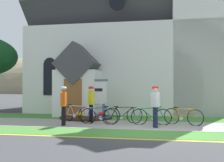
{
  "coord_description": "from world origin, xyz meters",
  "views": [
    {
      "loc": [
        0.45,
        -10.27,
        1.71
      ],
      "look_at": [
        -2.21,
        3.85,
        1.97
      ],
      "focal_mm": 44.58,
      "sensor_mm": 36.0,
      "label": 1
    }
  ],
  "objects_px": {
    "cyclist_in_blue_jersey": "(155,103)",
    "bicycle_white": "(76,114)",
    "bicycle_blue": "(123,115)",
    "cyclist_in_green_jersey": "(91,101)",
    "cyclist_in_red_jersey": "(64,103)",
    "bicycle_silver": "(183,116)",
    "bicycle_red": "(151,116)",
    "church_sign": "(88,92)",
    "bicycle_black": "(99,116)"
  },
  "relations": [
    {
      "from": "church_sign",
      "to": "cyclist_in_blue_jersey",
      "type": "height_order",
      "value": "church_sign"
    },
    {
      "from": "bicycle_silver",
      "to": "bicycle_white",
      "type": "bearing_deg",
      "value": 179.5
    },
    {
      "from": "bicycle_silver",
      "to": "bicycle_blue",
      "type": "distance_m",
      "value": 2.65
    },
    {
      "from": "church_sign",
      "to": "bicycle_blue",
      "type": "xyz_separation_m",
      "value": [
        2.21,
        -1.91,
        -0.98
      ]
    },
    {
      "from": "church_sign",
      "to": "bicycle_black",
      "type": "relative_size",
      "value": 1.27
    },
    {
      "from": "church_sign",
      "to": "cyclist_in_red_jersey",
      "type": "xyz_separation_m",
      "value": [
        -0.22,
        -3.05,
        -0.37
      ]
    },
    {
      "from": "bicycle_white",
      "to": "cyclist_in_green_jersey",
      "type": "xyz_separation_m",
      "value": [
        0.74,
        0.03,
        0.61
      ]
    },
    {
      "from": "bicycle_blue",
      "to": "church_sign",
      "type": "bearing_deg",
      "value": 139.22
    },
    {
      "from": "cyclist_in_green_jersey",
      "to": "church_sign",
      "type": "bearing_deg",
      "value": 110.47
    },
    {
      "from": "bicycle_black",
      "to": "cyclist_in_red_jersey",
      "type": "relative_size",
      "value": 1.03
    },
    {
      "from": "cyclist_in_blue_jersey",
      "to": "cyclist_in_green_jersey",
      "type": "bearing_deg",
      "value": 158.87
    },
    {
      "from": "bicycle_blue",
      "to": "cyclist_in_green_jersey",
      "type": "xyz_separation_m",
      "value": [
        -1.55,
        0.12,
        0.61
      ]
    },
    {
      "from": "bicycle_white",
      "to": "cyclist_in_red_jersey",
      "type": "height_order",
      "value": "cyclist_in_red_jersey"
    },
    {
      "from": "bicycle_black",
      "to": "bicycle_blue",
      "type": "relative_size",
      "value": 1.03
    },
    {
      "from": "church_sign",
      "to": "cyclist_in_blue_jersey",
      "type": "distance_m",
      "value": 4.74
    },
    {
      "from": "church_sign",
      "to": "cyclist_in_green_jersey",
      "type": "relative_size",
      "value": 1.31
    },
    {
      "from": "bicycle_red",
      "to": "cyclist_in_green_jersey",
      "type": "height_order",
      "value": "cyclist_in_green_jersey"
    },
    {
      "from": "bicycle_black",
      "to": "cyclist_in_blue_jersey",
      "type": "distance_m",
      "value": 2.64
    },
    {
      "from": "bicycle_silver",
      "to": "cyclist_in_red_jersey",
      "type": "xyz_separation_m",
      "value": [
        -5.09,
        -1.18,
        0.62
      ]
    },
    {
      "from": "bicycle_white",
      "to": "bicycle_silver",
      "type": "distance_m",
      "value": 4.94
    },
    {
      "from": "bicycle_silver",
      "to": "bicycle_red",
      "type": "height_order",
      "value": "bicycle_red"
    },
    {
      "from": "church_sign",
      "to": "bicycle_red",
      "type": "distance_m",
      "value": 4.22
    },
    {
      "from": "bicycle_red",
      "to": "cyclist_in_red_jersey",
      "type": "relative_size",
      "value": 1.05
    },
    {
      "from": "church_sign",
      "to": "bicycle_red",
      "type": "relative_size",
      "value": 1.25
    },
    {
      "from": "bicycle_blue",
      "to": "cyclist_in_green_jersey",
      "type": "bearing_deg",
      "value": 175.56
    },
    {
      "from": "bicycle_red",
      "to": "cyclist_in_green_jersey",
      "type": "relative_size",
      "value": 1.04
    },
    {
      "from": "bicycle_white",
      "to": "cyclist_in_blue_jersey",
      "type": "distance_m",
      "value": 3.98
    },
    {
      "from": "church_sign",
      "to": "bicycle_blue",
      "type": "distance_m",
      "value": 3.08
    },
    {
      "from": "bicycle_silver",
      "to": "church_sign",
      "type": "bearing_deg",
      "value": 159.01
    },
    {
      "from": "bicycle_black",
      "to": "bicycle_white",
      "type": "bearing_deg",
      "value": 156.49
    },
    {
      "from": "bicycle_white",
      "to": "bicycle_blue",
      "type": "distance_m",
      "value": 2.29
    },
    {
      "from": "bicycle_black",
      "to": "cyclist_in_green_jersey",
      "type": "relative_size",
      "value": 1.03
    },
    {
      "from": "bicycle_blue",
      "to": "cyclist_in_blue_jersey",
      "type": "distance_m",
      "value": 1.92
    },
    {
      "from": "cyclist_in_red_jersey",
      "to": "bicycle_blue",
      "type": "bearing_deg",
      "value": 25.04
    },
    {
      "from": "bicycle_white",
      "to": "cyclist_in_green_jersey",
      "type": "relative_size",
      "value": 1.01
    },
    {
      "from": "bicycle_red",
      "to": "cyclist_in_red_jersey",
      "type": "bearing_deg",
      "value": -166.35
    },
    {
      "from": "cyclist_in_blue_jersey",
      "to": "bicycle_white",
      "type": "bearing_deg",
      "value": 163.22
    },
    {
      "from": "church_sign",
      "to": "bicycle_silver",
      "type": "height_order",
      "value": "church_sign"
    },
    {
      "from": "bicycle_red",
      "to": "cyclist_in_green_jersey",
      "type": "distance_m",
      "value": 2.91
    },
    {
      "from": "church_sign",
      "to": "cyclist_in_red_jersey",
      "type": "height_order",
      "value": "church_sign"
    },
    {
      "from": "bicycle_white",
      "to": "cyclist_in_red_jersey",
      "type": "bearing_deg",
      "value": -96.84
    },
    {
      "from": "bicycle_silver",
      "to": "bicycle_red",
      "type": "distance_m",
      "value": 1.4
    },
    {
      "from": "cyclist_in_red_jersey",
      "to": "bicycle_black",
      "type": "bearing_deg",
      "value": 25.47
    },
    {
      "from": "bicycle_silver",
      "to": "bicycle_red",
      "type": "xyz_separation_m",
      "value": [
        -1.37,
        -0.28,
        0.0
      ]
    },
    {
      "from": "bicycle_silver",
      "to": "cyclist_in_red_jersey",
      "type": "distance_m",
      "value": 5.26
    },
    {
      "from": "bicycle_white",
      "to": "bicycle_red",
      "type": "relative_size",
      "value": 0.97
    },
    {
      "from": "bicycle_black",
      "to": "cyclist_in_green_jersey",
      "type": "bearing_deg",
      "value": 131.96
    },
    {
      "from": "cyclist_in_green_jersey",
      "to": "cyclist_in_red_jersey",
      "type": "height_order",
      "value": "cyclist_in_green_jersey"
    },
    {
      "from": "cyclist_in_blue_jersey",
      "to": "church_sign",
      "type": "bearing_deg",
      "value": 141.28
    },
    {
      "from": "bicycle_silver",
      "to": "cyclist_in_green_jersey",
      "type": "distance_m",
      "value": 4.24
    }
  ]
}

